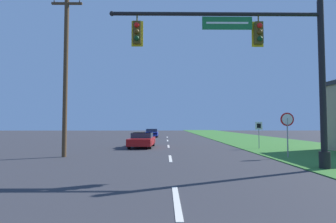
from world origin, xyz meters
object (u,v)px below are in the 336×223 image
object	(u,v)px
car_ahead	(142,140)
route_sign_post	(259,129)
signal_mast	(269,62)
utility_pole_near	(66,69)
stop_sign	(287,125)
far_car	(152,133)

from	to	relation	value
car_ahead	route_sign_post	size ratio (longest dim) A/B	2.13
signal_mast	utility_pole_near	distance (m)	11.15
signal_mast	stop_sign	size ratio (longest dim) A/B	3.71
stop_sign	route_sign_post	size ratio (longest dim) A/B	1.23
car_ahead	utility_pole_near	bearing A→B (deg)	-122.22
car_ahead	utility_pole_near	size ratio (longest dim) A/B	0.43
far_car	stop_sign	size ratio (longest dim) A/B	1.78
signal_mast	route_sign_post	xyz separation A→B (m)	(2.85, 9.25, -3.00)
car_ahead	far_car	world-z (taller)	same
car_ahead	route_sign_post	distance (m)	9.30
signal_mast	stop_sign	world-z (taller)	signal_mast
signal_mast	car_ahead	xyz separation A→B (m)	(-6.30, 10.60, -3.92)
signal_mast	stop_sign	distance (m)	5.24
far_car	utility_pole_near	distance (m)	24.35
far_car	stop_sign	distance (m)	25.79
car_ahead	utility_pole_near	world-z (taller)	utility_pole_near
signal_mast	car_ahead	distance (m)	12.94
far_car	stop_sign	xyz separation A→B (m)	(8.89, -24.18, 1.26)
signal_mast	route_sign_post	size ratio (longest dim) A/B	4.57
signal_mast	stop_sign	xyz separation A→B (m)	(2.50, 3.76, -2.66)
far_car	utility_pole_near	world-z (taller)	utility_pole_near
car_ahead	stop_sign	xyz separation A→B (m)	(8.80, -6.84, 1.26)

